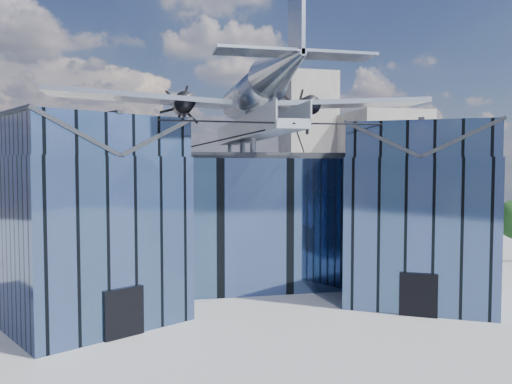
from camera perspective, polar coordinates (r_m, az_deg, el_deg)
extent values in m
plane|color=gray|center=(33.12, 0.75, -12.72)|extent=(120.00, 120.00, 0.00)
cube|color=#3F5680|center=(40.92, -2.08, -2.92)|extent=(28.00, 14.00, 9.50)
cube|color=#27292E|center=(40.71, -2.09, 4.03)|extent=(28.00, 14.00, 0.40)
cube|color=#3F5680|center=(30.55, -18.45, -5.11)|extent=(11.79, 11.43, 9.50)
cube|color=#3F5680|center=(30.29, -18.63, 5.92)|extent=(11.56, 11.20, 2.20)
cube|color=#27292E|center=(29.46, -22.67, 5.93)|extent=(7.98, 9.23, 2.40)
cube|color=#27292E|center=(31.26, -14.83, 5.88)|extent=(7.98, 9.23, 2.40)
cube|color=#27292E|center=(30.38, -18.67, 8.08)|extent=(4.30, 7.10, 0.18)
cube|color=black|center=(27.68, -14.85, -13.20)|extent=(2.03, 1.32, 2.60)
cube|color=black|center=(32.60, -11.17, -4.50)|extent=(0.34, 0.34, 9.50)
cube|color=#3F5680|center=(35.12, 18.12, -4.06)|extent=(11.79, 11.43, 9.50)
cube|color=#3F5680|center=(34.90, 18.28, 5.52)|extent=(11.56, 11.20, 2.20)
cube|color=#27292E|center=(34.96, 14.57, 5.57)|extent=(7.98, 9.23, 2.40)
cube|color=#27292E|center=(34.99, 21.98, 5.45)|extent=(7.98, 9.23, 2.40)
cube|color=#27292E|center=(34.98, 18.31, 7.40)|extent=(4.30, 7.10, 0.18)
cube|color=black|center=(31.76, 18.06, -11.13)|extent=(2.03, 1.32, 2.60)
cube|color=black|center=(35.38, 10.80, -3.91)|extent=(0.34, 0.34, 9.50)
cube|color=#999EA6|center=(35.36, -0.52, 6.45)|extent=(1.80, 21.00, 0.50)
cube|color=#999EA6|center=(35.23, -1.96, 7.52)|extent=(0.08, 21.00, 1.10)
cube|color=#999EA6|center=(35.60, 0.91, 7.47)|extent=(0.08, 21.00, 1.10)
cylinder|color=#999EA6|center=(44.67, -3.00, 4.86)|extent=(0.44, 0.44, 1.35)
cylinder|color=#999EA6|center=(38.76, -1.57, 5.15)|extent=(0.44, 0.44, 1.35)
cylinder|color=#999EA6|center=(34.84, -0.35, 5.39)|extent=(0.44, 0.44, 1.35)
cylinder|color=#999EA6|center=(35.92, -0.68, 7.92)|extent=(0.70, 0.70, 1.40)
cylinder|color=black|center=(27.24, -8.23, 8.08)|extent=(10.55, 6.08, 0.69)
cylinder|color=black|center=(29.87, 12.48, 7.59)|extent=(10.55, 6.08, 0.69)
cylinder|color=black|center=(32.87, -4.96, 5.74)|extent=(6.09, 17.04, 1.19)
cylinder|color=black|center=(34.15, 5.13, 5.64)|extent=(6.09, 17.04, 1.19)
cylinder|color=#A4A8B0|center=(36.14, -0.68, 11.00)|extent=(2.50, 11.00, 2.50)
sphere|color=#A4A8B0|center=(41.50, -2.22, 9.96)|extent=(2.50, 2.50, 2.50)
cube|color=black|center=(40.61, -1.98, 11.09)|extent=(1.60, 1.40, 0.50)
cone|color=#A4A8B0|center=(27.55, 3.18, 14.14)|extent=(2.50, 7.00, 2.50)
cube|color=#A4A8B0|center=(25.76, 4.62, 18.58)|extent=(0.18, 2.40, 3.40)
cube|color=#A4A8B0|center=(25.52, 4.54, 15.49)|extent=(8.00, 1.80, 0.14)
cube|color=#A4A8B0|center=(36.37, -12.06, 10.40)|extent=(14.00, 3.20, 1.08)
cylinder|color=black|center=(37.02, -8.29, 9.92)|extent=(1.44, 3.20, 1.44)
cone|color=black|center=(38.81, -8.47, 9.59)|extent=(0.70, 0.70, 0.70)
cube|color=black|center=(38.96, -8.49, 9.57)|extent=(1.05, 0.06, 3.33)
cube|color=black|center=(38.96, -8.49, 9.57)|extent=(2.53, 0.06, 2.53)
cube|color=black|center=(38.96, -8.49, 9.57)|extent=(3.33, 0.06, 1.05)
cylinder|color=black|center=(36.30, -8.21, 8.11)|extent=(0.24, 0.24, 1.75)
cube|color=#A4A8B0|center=(39.03, 9.29, 9.92)|extent=(14.00, 3.20, 1.08)
cylinder|color=black|center=(38.76, 5.61, 9.62)|extent=(1.44, 3.20, 1.44)
cone|color=black|center=(40.47, 4.82, 9.34)|extent=(0.70, 0.70, 0.70)
cube|color=black|center=(40.61, 4.75, 9.32)|extent=(1.05, 0.06, 3.33)
cube|color=black|center=(40.61, 4.75, 9.32)|extent=(2.53, 0.06, 2.53)
cube|color=black|center=(40.61, 4.75, 9.32)|extent=(3.33, 0.06, 1.05)
cylinder|color=black|center=(38.07, 5.88, 7.89)|extent=(0.24, 0.24, 1.75)
cube|color=gray|center=(88.23, 14.15, 2.94)|extent=(12.00, 14.00, 18.00)
cube|color=gray|center=(87.04, -20.70, 1.52)|extent=(14.00, 10.00, 14.00)
cube|color=gray|center=(93.80, 5.94, 5.46)|extent=(9.00, 9.00, 26.00)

